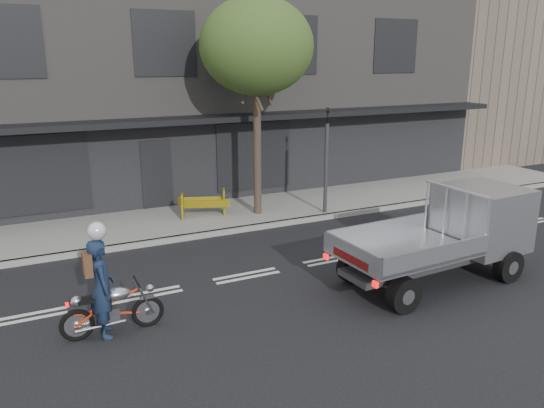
{
  "coord_description": "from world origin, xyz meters",
  "views": [
    {
      "loc": [
        -4.53,
        -10.7,
        4.98
      ],
      "look_at": [
        0.91,
        0.5,
        1.53
      ],
      "focal_mm": 35.0,
      "sensor_mm": 36.0,
      "label": 1
    }
  ],
  "objects": [
    {
      "name": "construction_barrier",
      "position": [
        0.55,
        4.46,
        0.56
      ],
      "size": [
        1.58,
        1.04,
        0.82
      ],
      "primitive_type": null,
      "rotation": [
        0.0,
        0.0,
        -0.34
      ],
      "color": "yellow",
      "rests_on": "sidewalk"
    },
    {
      "name": "flatbed_ute",
      "position": [
        4.74,
        -2.1,
        1.23
      ],
      "size": [
        4.76,
        2.15,
        2.16
      ],
      "rotation": [
        0.0,
        0.0,
        0.05
      ],
      "color": "black",
      "rests_on": "ground"
    },
    {
      "name": "ground",
      "position": [
        0.0,
        0.0,
        0.0
      ],
      "size": [
        80.0,
        80.0,
        0.0
      ],
      "primitive_type": "plane",
      "color": "black",
      "rests_on": "ground"
    },
    {
      "name": "street_tree",
      "position": [
        2.2,
        4.2,
        5.28
      ],
      "size": [
        3.4,
        3.4,
        6.74
      ],
      "color": "#382B21",
      "rests_on": "ground"
    },
    {
      "name": "traffic_light_pole",
      "position": [
        4.2,
        3.35,
        1.65
      ],
      "size": [
        0.12,
        0.12,
        3.5
      ],
      "color": "#2D2D30",
      "rests_on": "ground"
    },
    {
      "name": "building_main",
      "position": [
        0.0,
        11.3,
        4.0
      ],
      "size": [
        26.0,
        10.0,
        8.0
      ],
      "primitive_type": "cube",
      "color": "slate",
      "rests_on": "ground"
    },
    {
      "name": "kerb",
      "position": [
        0.0,
        3.1,
        0.07
      ],
      "size": [
        32.0,
        0.2,
        0.15
      ],
      "primitive_type": "cube",
      "color": "gray",
      "rests_on": "ground"
    },
    {
      "name": "rider",
      "position": [
        -3.44,
        -1.38,
        0.94
      ],
      "size": [
        0.46,
        0.69,
        1.88
      ],
      "primitive_type": "imported",
      "rotation": [
        0.0,
        0.0,
        1.56
      ],
      "color": "#17243F",
      "rests_on": "ground"
    },
    {
      "name": "sidewalk",
      "position": [
        0.0,
        4.7,
        0.07
      ],
      "size": [
        32.0,
        3.2,
        0.15
      ],
      "primitive_type": "cube",
      "color": "gray",
      "rests_on": "ground"
    },
    {
      "name": "motorcycle",
      "position": [
        -3.29,
        -1.38,
        0.5
      ],
      "size": [
        1.91,
        0.55,
        0.98
      ],
      "rotation": [
        0.0,
        0.0,
        -0.01
      ],
      "color": "black",
      "rests_on": "ground"
    },
    {
      "name": "building_neighbour",
      "position": [
        20.0,
        11.3,
        5.0
      ],
      "size": [
        14.0,
        10.0,
        10.0
      ],
      "primitive_type": "cube",
      "color": "brown",
      "rests_on": "ground"
    }
  ]
}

